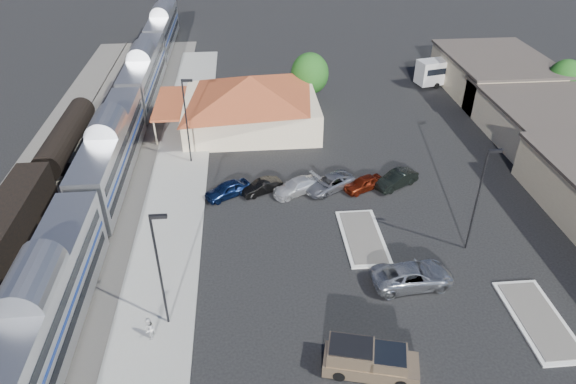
{
  "coord_description": "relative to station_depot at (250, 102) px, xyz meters",
  "views": [
    {
      "loc": [
        -5.13,
        -30.84,
        26.3
      ],
      "look_at": [
        -1.91,
        5.23,
        2.8
      ],
      "focal_mm": 32.0,
      "sensor_mm": 36.0,
      "label": 1
    }
  ],
  "objects": [
    {
      "name": "ground",
      "position": [
        4.56,
        -24.0,
        -3.13
      ],
      "size": [
        280.0,
        280.0,
        0.0
      ],
      "primitive_type": "plane",
      "color": "black",
      "rests_on": "ground"
    },
    {
      "name": "railbed",
      "position": [
        -16.44,
        -16.0,
        -3.07
      ],
      "size": [
        16.0,
        100.0,
        0.12
      ],
      "primitive_type": "cube",
      "color": "#4C4944",
      "rests_on": "ground"
    },
    {
      "name": "platform",
      "position": [
        -7.44,
        -18.0,
        -3.04
      ],
      "size": [
        5.5,
        92.0,
        0.18
      ],
      "primitive_type": "cube",
      "color": "gray",
      "rests_on": "ground"
    },
    {
      "name": "passenger_train",
      "position": [
        -13.44,
        -10.6,
        -0.26
      ],
      "size": [
        3.0,
        104.0,
        5.55
      ],
      "color": "silver",
      "rests_on": "ground"
    },
    {
      "name": "freight_cars",
      "position": [
        -19.44,
        -20.85,
        -1.21
      ],
      "size": [
        2.8,
        46.0,
        4.0
      ],
      "color": "black",
      "rests_on": "ground"
    },
    {
      "name": "station_depot",
      "position": [
        0.0,
        0.0,
        0.0
      ],
      "size": [
        18.35,
        12.24,
        6.2
      ],
      "color": "beige",
      "rests_on": "ground"
    },
    {
      "name": "buildings_east",
      "position": [
        32.56,
        -9.72,
        -0.86
      ],
      "size": [
        14.4,
        51.4,
        4.8
      ],
      "color": "#C6B28C",
      "rests_on": "ground"
    },
    {
      "name": "traffic_island_south",
      "position": [
        8.56,
        -22.0,
        -3.03
      ],
      "size": [
        3.3,
        7.5,
        0.21
      ],
      "color": "silver",
      "rests_on": "ground"
    },
    {
      "name": "traffic_island_north",
      "position": [
        18.56,
        -32.0,
        -3.03
      ],
      "size": [
        3.3,
        7.5,
        0.21
      ],
      "color": "silver",
      "rests_on": "ground"
    },
    {
      "name": "lamp_plat_s",
      "position": [
        -6.34,
        -30.0,
        2.21
      ],
      "size": [
        1.08,
        0.25,
        9.0
      ],
      "color": "black",
      "rests_on": "ground"
    },
    {
      "name": "lamp_plat_n",
      "position": [
        -6.34,
        -8.0,
        2.21
      ],
      "size": [
        1.08,
        0.25,
        9.0
      ],
      "color": "black",
      "rests_on": "ground"
    },
    {
      "name": "lamp_lot",
      "position": [
        16.66,
        -24.0,
        2.21
      ],
      "size": [
        1.08,
        0.25,
        9.0
      ],
      "color": "black",
      "rests_on": "ground"
    },
    {
      "name": "tree_east_c",
      "position": [
        38.56,
        2.0,
        0.63
      ],
      "size": [
        4.41,
        4.41,
        6.21
      ],
      "color": "#382314",
      "rests_on": "ground"
    },
    {
      "name": "tree_depot",
      "position": [
        7.56,
        6.0,
        0.89
      ],
      "size": [
        4.71,
        4.71,
        6.63
      ],
      "color": "#382314",
      "rests_on": "ground"
    },
    {
      "name": "pickup_truck",
      "position": [
        6.23,
        -34.98,
        -2.2
      ],
      "size": [
        6.04,
        3.42,
        1.97
      ],
      "rotation": [
        0.0,
        0.0,
        1.32
      ],
      "color": "#92785A",
      "rests_on": "ground"
    },
    {
      "name": "suv",
      "position": [
        11.0,
        -27.72,
        -2.29
      ],
      "size": [
        6.26,
        3.27,
        1.68
      ],
      "primitive_type": "imported",
      "rotation": [
        0.0,
        0.0,
        1.65
      ],
      "color": "#A8ABB0",
      "rests_on": "ground"
    },
    {
      "name": "coach_bus",
      "position": [
        28.56,
        11.52,
        -1.05
      ],
      "size": [
        11.51,
        4.94,
        3.61
      ],
      "rotation": [
        0.0,
        0.0,
        1.8
      ],
      "color": "white",
      "rests_on": "ground"
    },
    {
      "name": "person_b",
      "position": [
        -7.46,
        -31.32,
        -2.11
      ],
      "size": [
        0.77,
        0.92,
        1.69
      ],
      "primitive_type": "imported",
      "rotation": [
        0.0,
        0.0,
        -1.74
      ],
      "color": "silver",
      "rests_on": "platform"
    },
    {
      "name": "parked_car_a",
      "position": [
        -2.61,
        -14.66,
        -2.4
      ],
      "size": [
        4.58,
        3.6,
        1.46
      ],
      "primitive_type": "imported",
      "rotation": [
        0.0,
        0.0,
        -1.06
      ],
      "color": "#0D1B42",
      "rests_on": "ground"
    },
    {
      "name": "parked_car_b",
      "position": [
        0.59,
        -14.36,
        -2.48
      ],
      "size": [
        4.14,
        2.9,
        1.29
      ],
      "primitive_type": "imported",
      "rotation": [
        0.0,
        0.0,
        -1.14
      ],
      "color": "black",
      "rests_on": "ground"
    },
    {
      "name": "parked_car_c",
      "position": [
        3.79,
        -14.66,
        -2.45
      ],
      "size": [
        5.04,
        3.9,
        1.36
      ],
      "primitive_type": "imported",
      "rotation": [
        0.0,
        0.0,
        -1.08
      ],
      "color": "silver",
      "rests_on": "ground"
    },
    {
      "name": "parked_car_d",
      "position": [
        6.99,
        -14.36,
        -2.43
      ],
      "size": [
        5.56,
        4.59,
        1.41
      ],
      "primitive_type": "imported",
      "rotation": [
        0.0,
        0.0,
        -1.04
      ],
      "color": "gray",
      "rests_on": "ground"
    },
    {
      "name": "parked_car_e",
      "position": [
        10.19,
        -14.66,
        -2.45
      ],
      "size": [
        4.28,
        3.14,
        1.36
      ],
      "primitive_type": "imported",
      "rotation": [
        0.0,
        0.0,
        -1.13
      ],
      "color": "maroon",
      "rests_on": "ground"
    },
    {
      "name": "parked_car_f",
      "position": [
        13.39,
        -14.36,
        -2.38
      ],
      "size": [
        4.73,
        3.66,
        1.5
      ],
      "primitive_type": "imported",
      "rotation": [
        0.0,
        0.0,
        -1.04
      ],
      "color": "black",
      "rests_on": "ground"
    }
  ]
}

